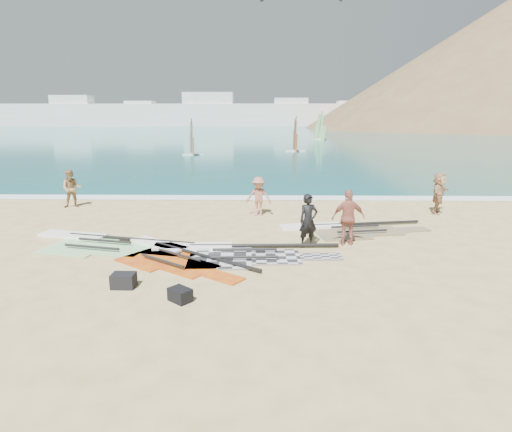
{
  "coord_description": "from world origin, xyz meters",
  "views": [
    {
      "loc": [
        0.23,
        -10.6,
        4.5
      ],
      "look_at": [
        -0.04,
        4.0,
        1.0
      ],
      "focal_mm": 30.0,
      "sensor_mm": 36.0,
      "label": 1
    }
  ],
  "objects_px": {
    "beachgoer_mid": "(259,196)",
    "beachgoer_back": "(348,218)",
    "rig_red": "(171,255)",
    "person_wetsuit": "(308,221)",
    "rig_orange": "(343,229)",
    "gear_bag_far": "(180,295)",
    "beachgoer_left": "(72,189)",
    "gear_bag_near": "(124,281)",
    "rig_grey": "(230,252)",
    "rig_green": "(94,242)",
    "beachgoer_right": "(439,193)"
  },
  "relations": [
    {
      "from": "beachgoer_mid",
      "to": "beachgoer_back",
      "type": "xyz_separation_m",
      "value": [
        3.18,
        -4.4,
        0.1
      ]
    },
    {
      "from": "rig_red",
      "to": "person_wetsuit",
      "type": "height_order",
      "value": "person_wetsuit"
    },
    {
      "from": "rig_orange",
      "to": "gear_bag_far",
      "type": "height_order",
      "value": "gear_bag_far"
    },
    {
      "from": "person_wetsuit",
      "to": "beachgoer_left",
      "type": "distance_m",
      "value": 12.58
    },
    {
      "from": "rig_red",
      "to": "gear_bag_near",
      "type": "relative_size",
      "value": 7.8
    },
    {
      "from": "rig_grey",
      "to": "beachgoer_back",
      "type": "xyz_separation_m",
      "value": [
        4.07,
        1.03,
        0.93
      ]
    },
    {
      "from": "rig_grey",
      "to": "beachgoer_back",
      "type": "relative_size",
      "value": 3.24
    },
    {
      "from": "rig_green",
      "to": "rig_orange",
      "type": "bearing_deg",
      "value": 25.09
    },
    {
      "from": "rig_grey",
      "to": "rig_orange",
      "type": "bearing_deg",
      "value": 32.7
    },
    {
      "from": "rig_orange",
      "to": "beachgoer_left",
      "type": "distance_m",
      "value": 13.22
    },
    {
      "from": "rig_orange",
      "to": "beachgoer_right",
      "type": "relative_size",
      "value": 3.1
    },
    {
      "from": "rig_grey",
      "to": "gear_bag_far",
      "type": "xyz_separation_m",
      "value": [
        -0.93,
        -3.73,
        0.11
      ]
    },
    {
      "from": "rig_orange",
      "to": "gear_bag_far",
      "type": "distance_m",
      "value": 8.49
    },
    {
      "from": "rig_orange",
      "to": "person_wetsuit",
      "type": "height_order",
      "value": "person_wetsuit"
    },
    {
      "from": "person_wetsuit",
      "to": "beachgoer_right",
      "type": "xyz_separation_m",
      "value": [
        6.48,
        5.16,
        0.04
      ]
    },
    {
      "from": "gear_bag_near",
      "to": "beachgoer_right",
      "type": "height_order",
      "value": "beachgoer_right"
    },
    {
      "from": "beachgoer_mid",
      "to": "beachgoer_right",
      "type": "xyz_separation_m",
      "value": [
        8.25,
        0.54,
        0.08
      ]
    },
    {
      "from": "rig_green",
      "to": "person_wetsuit",
      "type": "distance_m",
      "value": 7.63
    },
    {
      "from": "rig_green",
      "to": "beachgoer_right",
      "type": "xyz_separation_m",
      "value": [
        14.06,
        4.93,
        0.91
      ]
    },
    {
      "from": "rig_red",
      "to": "rig_orange",
      "type": "bearing_deg",
      "value": 64.05
    },
    {
      "from": "rig_grey",
      "to": "gear_bag_near",
      "type": "height_order",
      "value": "gear_bag_near"
    },
    {
      "from": "rig_green",
      "to": "gear_bag_near",
      "type": "height_order",
      "value": "gear_bag_near"
    },
    {
      "from": "rig_grey",
      "to": "rig_red",
      "type": "xyz_separation_m",
      "value": [
        -1.88,
        -0.33,
        -0.0
      ]
    },
    {
      "from": "person_wetsuit",
      "to": "beachgoer_left",
      "type": "height_order",
      "value": "beachgoer_left"
    },
    {
      "from": "rig_red",
      "to": "beachgoer_right",
      "type": "xyz_separation_m",
      "value": [
        11.02,
        6.29,
        0.91
      ]
    },
    {
      "from": "rig_red",
      "to": "beachgoer_right",
      "type": "bearing_deg",
      "value": 65.49
    },
    {
      "from": "gear_bag_far",
      "to": "beachgoer_left",
      "type": "height_order",
      "value": "beachgoer_left"
    },
    {
      "from": "person_wetsuit",
      "to": "beachgoer_mid",
      "type": "relative_size",
      "value": 1.05
    },
    {
      "from": "gear_bag_far",
      "to": "beachgoer_left",
      "type": "xyz_separation_m",
      "value": [
        -7.36,
        10.74,
        0.77
      ]
    },
    {
      "from": "rig_green",
      "to": "gear_bag_near",
      "type": "xyz_separation_m",
      "value": [
        2.33,
        -3.93,
        0.14
      ]
    },
    {
      "from": "beachgoer_mid",
      "to": "gear_bag_far",
      "type": "bearing_deg",
      "value": -94.66
    },
    {
      "from": "rig_red",
      "to": "beachgoer_back",
      "type": "bearing_deg",
      "value": 48.63
    },
    {
      "from": "rig_red",
      "to": "gear_bag_near",
      "type": "xyz_separation_m",
      "value": [
        -0.71,
        -2.57,
        0.14
      ]
    },
    {
      "from": "rig_green",
      "to": "beachgoer_back",
      "type": "xyz_separation_m",
      "value": [
        8.99,
        -0.0,
        0.93
      ]
    },
    {
      "from": "rig_orange",
      "to": "person_wetsuit",
      "type": "distance_m",
      "value": 2.85
    },
    {
      "from": "rig_orange",
      "to": "beachgoer_back",
      "type": "xyz_separation_m",
      "value": [
        -0.2,
        -1.95,
        0.93
      ]
    },
    {
      "from": "rig_orange",
      "to": "beachgoer_left",
      "type": "relative_size",
      "value": 3.2
    },
    {
      "from": "rig_orange",
      "to": "beachgoer_left",
      "type": "height_order",
      "value": "beachgoer_left"
    },
    {
      "from": "rig_green",
      "to": "beachgoer_left",
      "type": "relative_size",
      "value": 3.26
    },
    {
      "from": "beachgoer_left",
      "to": "rig_grey",
      "type": "bearing_deg",
      "value": -53.09
    },
    {
      "from": "rig_green",
      "to": "gear_bag_near",
      "type": "bearing_deg",
      "value": -46.27
    },
    {
      "from": "rig_green",
      "to": "person_wetsuit",
      "type": "bearing_deg",
      "value": 11.38
    },
    {
      "from": "rig_green",
      "to": "rig_orange",
      "type": "distance_m",
      "value": 9.39
    },
    {
      "from": "gear_bag_far",
      "to": "beachgoer_right",
      "type": "bearing_deg",
      "value": 43.92
    },
    {
      "from": "rig_red",
      "to": "beachgoer_left",
      "type": "distance_m",
      "value": 9.78
    },
    {
      "from": "person_wetsuit",
      "to": "beachgoer_right",
      "type": "height_order",
      "value": "beachgoer_right"
    },
    {
      "from": "beachgoer_back",
      "to": "rig_grey",
      "type": "bearing_deg",
      "value": 10.16
    },
    {
      "from": "person_wetsuit",
      "to": "beachgoer_back",
      "type": "height_order",
      "value": "beachgoer_back"
    },
    {
      "from": "rig_orange",
      "to": "beachgoer_right",
      "type": "xyz_separation_m",
      "value": [
        4.87,
        2.98,
        0.91
      ]
    },
    {
      "from": "rig_grey",
      "to": "rig_red",
      "type": "distance_m",
      "value": 1.91
    }
  ]
}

